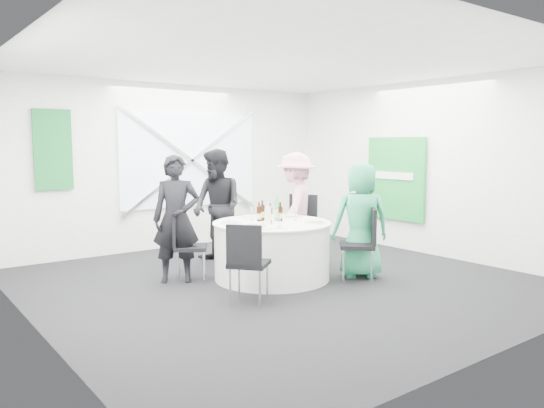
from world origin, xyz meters
TOP-DOWN VIEW (x-y plane):
  - floor at (0.00, 0.00)m, footprint 6.00×6.00m
  - ceiling at (0.00, 0.00)m, footprint 6.00×6.00m
  - wall_back at (0.00, 3.00)m, footprint 6.00×0.00m
  - wall_front at (0.00, -3.00)m, footprint 6.00×0.00m
  - wall_left at (-3.00, 0.00)m, footprint 0.00×6.00m
  - wall_right at (3.00, 0.00)m, footprint 0.00×6.00m
  - window_panel at (0.30, 2.96)m, footprint 2.60×0.03m
  - window_brace_a at (0.30, 2.92)m, footprint 2.63×0.05m
  - window_brace_b at (0.30, 2.92)m, footprint 2.63×0.05m
  - green_banner at (-2.00, 2.95)m, footprint 0.55×0.04m
  - green_sign at (2.94, 0.60)m, footprint 0.05×1.20m
  - banquet_table at (0.00, 0.20)m, footprint 1.56×1.56m
  - chair_back at (0.03, 1.39)m, footprint 0.39×0.40m
  - chair_back_left at (-0.98, 0.81)m, footprint 0.57×0.56m
  - chair_back_right at (0.92, 0.71)m, footprint 0.64×0.63m
  - chair_front_right at (0.88, -0.62)m, footprint 0.62×0.62m
  - chair_front_left at (-0.92, -0.56)m, footprint 0.59×0.59m
  - person_man_back_left at (-1.08, 0.82)m, footprint 0.72×0.64m
  - person_man_back at (-0.12, 1.39)m, footprint 0.54×0.87m
  - person_woman_pink at (0.96, 0.86)m, footprint 1.17×1.02m
  - person_woman_green at (1.01, -0.44)m, footprint 0.90×0.82m
  - plate_back at (0.08, 0.77)m, footprint 0.27×0.27m
  - plate_back_left at (-0.50, 0.41)m, footprint 0.27×0.27m
  - plate_back_right at (0.48, 0.39)m, footprint 0.29×0.29m
  - plate_front_right at (0.37, -0.23)m, footprint 0.28×0.28m
  - plate_front_left at (-0.43, -0.16)m, footprint 0.26×0.26m
  - napkin at (-0.46, -0.10)m, footprint 0.22×0.19m
  - beer_bottle_a at (-0.16, 0.27)m, footprint 0.06×0.06m
  - beer_bottle_b at (-0.03, 0.37)m, footprint 0.06×0.06m
  - beer_bottle_c at (0.15, 0.21)m, footprint 0.06×0.06m
  - beer_bottle_d at (-0.10, 0.11)m, footprint 0.06×0.06m
  - green_water_bottle at (0.13, 0.26)m, footprint 0.08×0.08m
  - clear_water_bottle at (-0.14, 0.10)m, footprint 0.08×0.08m
  - wine_glass_a at (0.12, 0.57)m, footprint 0.07×0.07m
  - wine_glass_b at (0.36, 0.15)m, footprint 0.07×0.07m
  - wine_glass_c at (-0.17, -0.18)m, footprint 0.07×0.07m
  - wine_glass_d at (-0.09, 0.53)m, footprint 0.07×0.07m
  - wine_glass_e at (0.24, 0.48)m, footprint 0.07×0.07m
  - fork_a at (-0.41, 0.60)m, footprint 0.08×0.14m
  - knife_a at (-0.55, 0.38)m, footprint 0.10×0.13m
  - fork_b at (0.22, 0.73)m, footprint 0.15×0.03m
  - knife_b at (-0.13, 0.76)m, footprint 0.15×0.03m
  - fork_c at (-0.54, 0.01)m, footprint 0.10×0.13m
  - knife_c at (-0.27, -0.31)m, footprint 0.12×0.12m
  - fork_d at (0.55, 0.37)m, footprint 0.10×0.13m
  - knife_d at (0.38, 0.63)m, footprint 0.09×0.14m

SIDE VIEW (x-z plane):
  - floor at x=0.00m, z-range 0.00..0.00m
  - banquet_table at x=0.00m, z-range 0.00..0.76m
  - chair_back at x=0.03m, z-range 0.07..0.91m
  - chair_back_left at x=-0.98m, z-range 0.08..0.98m
  - chair_front_left at x=-0.92m, z-range 0.08..1.00m
  - chair_front_right at x=0.88m, z-range 0.08..1.05m
  - chair_back_right at x=0.92m, z-range 0.09..1.12m
  - fork_a at x=-0.41m, z-range 0.76..0.77m
  - knife_a at x=-0.55m, z-range 0.76..0.77m
  - fork_b at x=0.22m, z-range 0.76..0.77m
  - knife_b at x=-0.13m, z-range 0.76..0.77m
  - fork_c at x=-0.54m, z-range 0.76..0.77m
  - knife_c at x=-0.27m, z-range 0.76..0.77m
  - fork_d at x=0.55m, z-range 0.76..0.77m
  - knife_d at x=0.38m, z-range 0.76..0.77m
  - plate_back at x=0.08m, z-range 0.76..0.77m
  - plate_back_left at x=-0.50m, z-range 0.76..0.77m
  - plate_front_left at x=-0.43m, z-range 0.76..0.77m
  - person_woman_green at x=1.01m, z-range 0.00..1.55m
  - plate_back_right at x=0.48m, z-range 0.76..0.80m
  - plate_front_right at x=0.37m, z-range 0.76..0.80m
  - napkin at x=-0.46m, z-range 0.78..0.83m
  - person_man_back_left at x=-1.08m, z-range 0.00..1.65m
  - person_woman_pink at x=0.96m, z-range 0.00..1.66m
  - beer_bottle_c at x=0.15m, z-range 0.73..0.98m
  - person_man_back at x=-0.12m, z-range 0.00..1.72m
  - beer_bottle_d at x=-0.10m, z-range 0.73..1.00m
  - beer_bottle_a at x=-0.16m, z-range 0.73..1.00m
  - beer_bottle_b at x=-0.03m, z-range 0.73..1.00m
  - clear_water_bottle at x=-0.14m, z-range 0.73..1.02m
  - wine_glass_a at x=0.12m, z-range 0.80..0.97m
  - wine_glass_b at x=0.36m, z-range 0.80..0.97m
  - wine_glass_c at x=-0.17m, z-range 0.80..0.97m
  - wine_glass_d at x=-0.09m, z-range 0.80..0.97m
  - wine_glass_e at x=0.24m, z-range 0.80..0.97m
  - green_water_bottle at x=0.13m, z-range 0.73..1.05m
  - green_sign at x=2.94m, z-range 0.50..1.90m
  - wall_back at x=0.00m, z-range -1.60..4.40m
  - wall_front at x=0.00m, z-range -1.60..4.40m
  - wall_left at x=-3.00m, z-range -1.60..4.40m
  - wall_right at x=3.00m, z-range -1.60..4.40m
  - window_panel at x=0.30m, z-range 0.70..2.30m
  - window_brace_a at x=0.30m, z-range 0.58..2.42m
  - window_brace_b at x=0.30m, z-range 0.58..2.42m
  - green_banner at x=-2.00m, z-range 1.10..2.30m
  - ceiling at x=0.00m, z-range 2.80..2.80m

